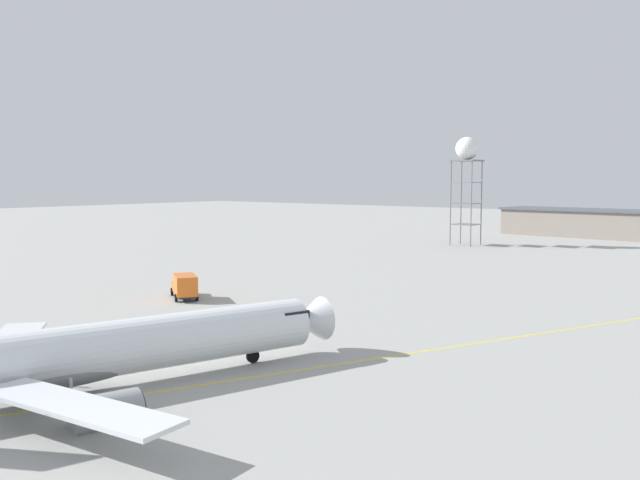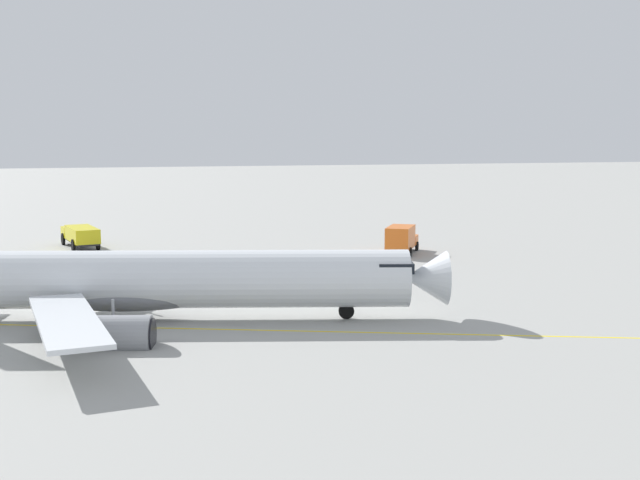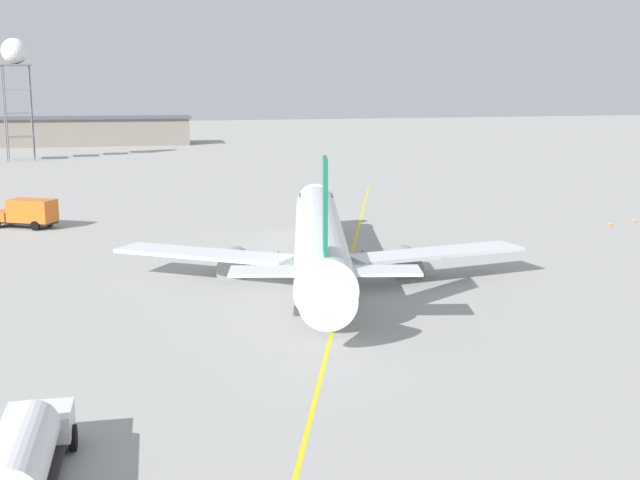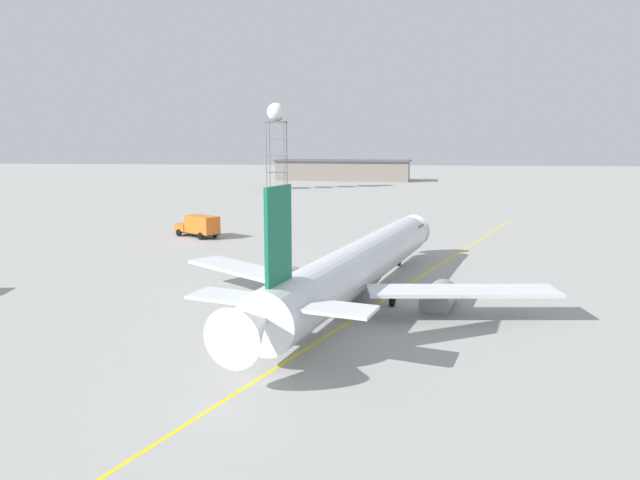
# 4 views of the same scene
# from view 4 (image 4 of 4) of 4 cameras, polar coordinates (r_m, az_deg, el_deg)

# --- Properties ---
(ground_plane) EXTENTS (600.00, 600.00, 0.00)m
(ground_plane) POSITION_cam_4_polar(r_m,az_deg,el_deg) (44.66, 0.65, -7.54)
(ground_plane) COLOR #9E9E99
(airliner_main) EXTENTS (41.46, 31.58, 11.31)m
(airliner_main) POSITION_cam_4_polar(r_m,az_deg,el_deg) (48.93, 3.85, -2.83)
(airliner_main) COLOR silver
(airliner_main) RESTS_ON ground_plane
(catering_truck_truck) EXTENTS (6.06, 7.42, 3.10)m
(catering_truck_truck) POSITION_cam_4_polar(r_m,az_deg,el_deg) (82.34, -12.00, 1.41)
(catering_truck_truck) COLOR #232326
(catering_truck_truck) RESTS_ON ground_plane
(radar_tower) EXTENTS (5.88, 5.88, 24.43)m
(radar_tower) POSITION_cam_4_polar(r_m,az_deg,el_deg) (166.25, -4.41, 12.14)
(radar_tower) COLOR slate
(radar_tower) RESTS_ON ground_plane
(terminal_shed) EXTENTS (17.73, 48.58, 7.28)m
(terminal_shed) POSITION_cam_4_polar(r_m,az_deg,el_deg) (203.59, 2.32, 7.02)
(terminal_shed) COLOR gray
(terminal_shed) RESTS_ON ground_plane
(taxiway_centreline) EXTENTS (113.89, 46.99, 0.01)m
(taxiway_centreline) POSITION_cam_4_polar(r_m,az_deg,el_deg) (45.66, 4.54, -7.18)
(taxiway_centreline) COLOR yellow
(taxiway_centreline) RESTS_ON ground_plane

